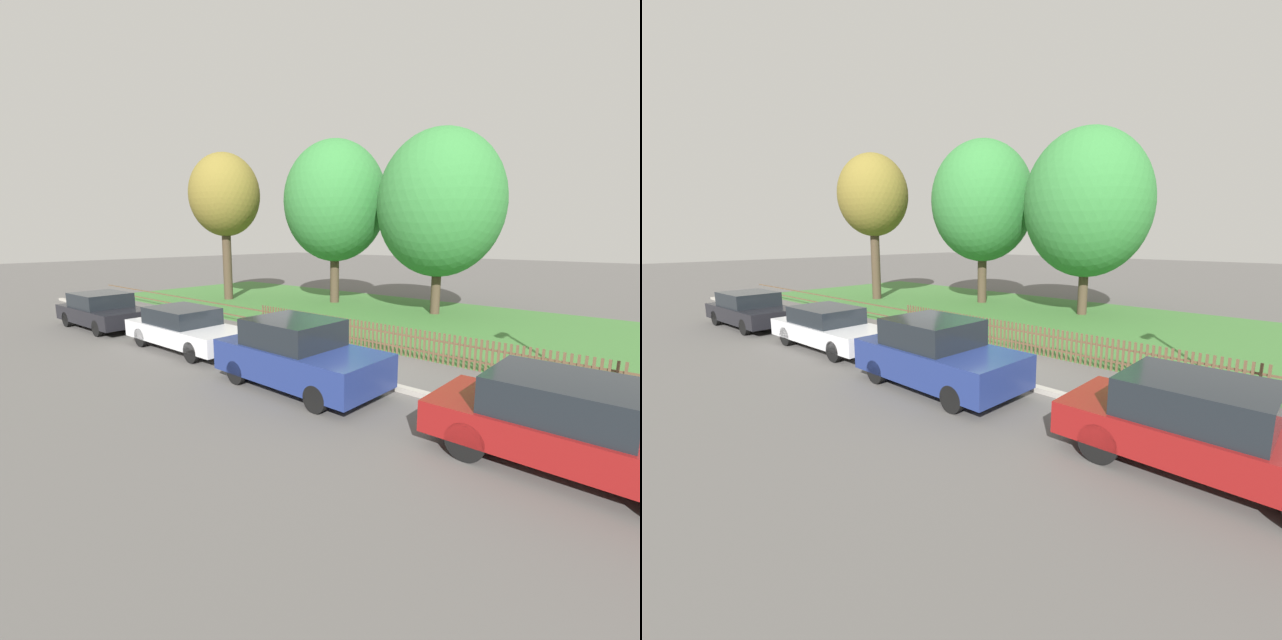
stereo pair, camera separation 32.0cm
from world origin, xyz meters
TOP-DOWN VIEW (x-y plane):
  - ground_plane at (0.00, 0.00)m, footprint 120.00×120.00m
  - kerb_stone at (0.00, 0.10)m, footprint 38.73×0.20m
  - grass_strip at (0.00, 8.00)m, footprint 38.73×10.66m
  - park_fence at (0.00, 2.68)m, footprint 38.73×0.05m
  - parked_car_silver_hatchback at (-10.20, -1.35)m, footprint 4.25×1.98m
  - parked_car_black_saloon at (-5.03, -1.02)m, footprint 4.46×1.78m
  - parked_car_navy_estate at (-0.07, -1.19)m, footprint 4.06×1.86m
  - parked_car_red_compact at (5.39, -1.08)m, footprint 4.18×1.78m
  - covered_motorcycle at (-2.65, 0.78)m, footprint 2.03×0.92m
  - tree_nearest_kerb at (-12.78, 6.39)m, footprint 3.73×3.73m
  - tree_behind_motorcycle at (-7.63, 9.34)m, footprint 5.19×5.19m
  - tree_mid_park at (-2.09, 9.66)m, footprint 5.39×5.39m

SIDE VIEW (x-z plane):
  - ground_plane at x=0.00m, z-range 0.00..0.00m
  - grass_strip at x=0.00m, z-range 0.00..0.01m
  - kerb_stone at x=0.00m, z-range 0.00..0.12m
  - park_fence at x=0.00m, z-range 0.00..0.85m
  - covered_motorcycle at x=-2.65m, z-range 0.13..1.14m
  - parked_car_black_saloon at x=-5.03m, z-range 0.01..1.29m
  - parked_car_silver_hatchback at x=-10.20m, z-range 0.01..1.32m
  - parked_car_red_compact at x=5.39m, z-range 0.01..1.38m
  - parked_car_navy_estate at x=-0.07m, z-range -0.02..1.55m
  - tree_mid_park at x=-2.09m, z-range 0.83..8.69m
  - tree_behind_motorcycle at x=-7.63m, z-range 1.06..9.18m
  - tree_nearest_kerb at x=-12.78m, z-range 1.65..9.37m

